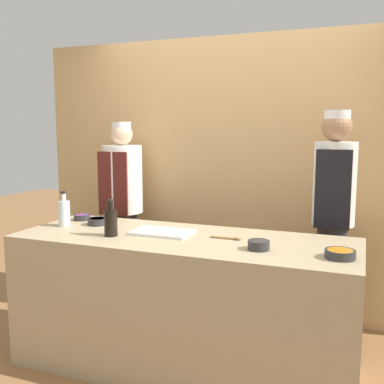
% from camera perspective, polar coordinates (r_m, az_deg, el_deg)
% --- Properties ---
extents(ground_plane, '(14.00, 14.00, 0.00)m').
position_cam_1_polar(ground_plane, '(3.32, -1.09, -21.22)').
color(ground_plane, olive).
extents(cabinet_wall, '(3.61, 0.18, 2.40)m').
position_cam_1_polar(cabinet_wall, '(4.01, 5.10, 1.97)').
color(cabinet_wall, tan).
rests_on(cabinet_wall, ground_plane).
extents(counter, '(2.26, 0.82, 0.91)m').
position_cam_1_polar(counter, '(3.12, -1.11, -13.90)').
color(counter, tan).
rests_on(counter, ground_plane).
extents(sauce_bowl_yellow, '(0.14, 0.14, 0.05)m').
position_cam_1_polar(sauce_bowl_yellow, '(3.42, -11.95, -3.64)').
color(sauce_bowl_yellow, '#2D2D2D').
rests_on(sauce_bowl_yellow, counter).
extents(sauce_bowl_purple, '(0.13, 0.13, 0.04)m').
position_cam_1_polar(sauce_bowl_purple, '(3.63, -13.78, -3.09)').
color(sauce_bowl_purple, '#2D2D2D').
rests_on(sauce_bowl_purple, counter).
extents(sauce_bowl_orange, '(0.17, 0.17, 0.05)m').
position_cam_1_polar(sauce_bowl_orange, '(2.64, 18.29, -7.44)').
color(sauce_bowl_orange, '#2D2D2D').
rests_on(sauce_bowl_orange, counter).
extents(sauce_bowl_red, '(0.13, 0.13, 0.06)m').
position_cam_1_polar(sauce_bowl_red, '(2.71, 8.47, -6.61)').
color(sauce_bowl_red, '#2D2D2D').
rests_on(sauce_bowl_red, counter).
extents(cutting_board, '(0.40, 0.25, 0.02)m').
position_cam_1_polar(cutting_board, '(3.08, -3.80, -5.12)').
color(cutting_board, white).
rests_on(cutting_board, counter).
extents(bottle_clear, '(0.09, 0.09, 0.26)m').
position_cam_1_polar(bottle_clear, '(3.42, -15.98, -2.53)').
color(bottle_clear, silver).
rests_on(bottle_clear, counter).
extents(bottle_soy, '(0.09, 0.09, 0.25)m').
position_cam_1_polar(bottle_soy, '(3.04, -10.28, -3.73)').
color(bottle_soy, black).
rests_on(bottle_soy, counter).
extents(wooden_spoon, '(0.21, 0.04, 0.02)m').
position_cam_1_polar(wooden_spoon, '(2.93, 4.74, -5.82)').
color(wooden_spoon, '#B2844C').
rests_on(wooden_spoon, counter).
extents(chef_left, '(0.35, 0.35, 1.68)m').
position_cam_1_polar(chef_left, '(4.05, -8.76, -2.16)').
color(chef_left, '#28282D').
rests_on(chef_left, ground_plane).
extents(chef_right, '(0.31, 0.31, 1.76)m').
position_cam_1_polar(chef_right, '(3.51, 17.46, -2.94)').
color(chef_right, '#28282D').
rests_on(chef_right, ground_plane).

